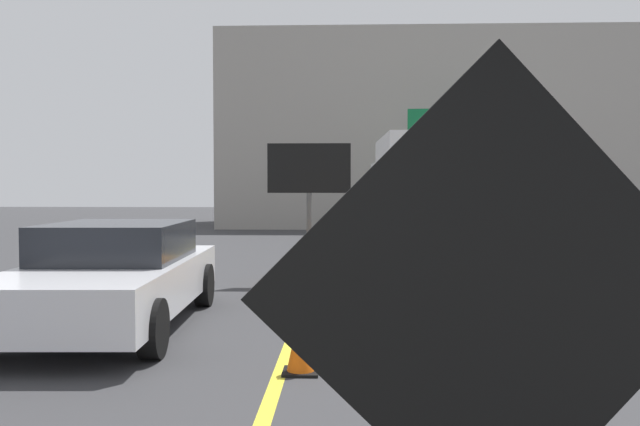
# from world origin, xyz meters

# --- Properties ---
(lane_center_stripe) EXTENTS (0.14, 36.00, 0.01)m
(lane_center_stripe) POSITION_xyz_m (0.00, 6.00, 0.00)
(lane_center_stripe) COLOR yellow
(lane_center_stripe) RESTS_ON ground
(roadwork_sign) EXTENTS (1.62, 0.27, 2.33)m
(roadwork_sign) POSITION_xyz_m (1.13, 2.10, 1.47)
(roadwork_sign) COLOR #593819
(roadwork_sign) RESTS_ON ground
(arrow_board_trailer) EXTENTS (1.60, 1.81, 2.70)m
(arrow_board_trailer) POSITION_xyz_m (-0.04, 12.55, 0.48)
(arrow_board_trailer) COLOR orange
(arrow_board_trailer) RESTS_ON ground
(box_truck) EXTENTS (2.53, 6.57, 3.16)m
(box_truck) POSITION_xyz_m (2.71, 18.03, 1.74)
(box_truck) COLOR black
(box_truck) RESTS_ON ground
(pickup_car) EXTENTS (2.22, 4.84, 1.38)m
(pickup_car) POSITION_xyz_m (-2.42, 8.53, 0.70)
(pickup_car) COLOR silver
(pickup_car) RESTS_ON ground
(highway_guide_sign) EXTENTS (2.79, 0.29, 5.00)m
(highway_guide_sign) POSITION_xyz_m (4.93, 24.71, 3.42)
(highway_guide_sign) COLOR gray
(highway_guide_sign) RESTS_ON ground
(far_building_block) EXTENTS (18.42, 8.55, 8.82)m
(far_building_block) POSITION_xyz_m (4.16, 32.59, 4.41)
(far_building_block) COLOR gray
(far_building_block) RESTS_ON ground
(traffic_cone_mid_lane) EXTENTS (0.36, 0.36, 0.67)m
(traffic_cone_mid_lane) POSITION_xyz_m (0.21, 6.45, 0.33)
(traffic_cone_mid_lane) COLOR black
(traffic_cone_mid_lane) RESTS_ON ground
(traffic_cone_far_lane) EXTENTS (0.36, 0.36, 0.65)m
(traffic_cone_far_lane) POSITION_xyz_m (-0.11, 9.42, 0.32)
(traffic_cone_far_lane) COLOR black
(traffic_cone_far_lane) RESTS_ON ground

